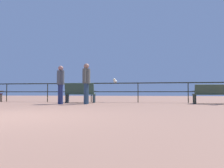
# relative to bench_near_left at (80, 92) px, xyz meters

# --- Properties ---
(ground_plane) EXTENTS (60.00, 60.00, 0.00)m
(ground_plane) POSITION_rel_bench_near_left_xyz_m (0.35, -6.17, -0.52)
(ground_plane) COLOR #946854
(pier_railing) EXTENTS (19.68, 0.05, 1.01)m
(pier_railing) POSITION_rel_bench_near_left_xyz_m (0.35, 0.85, 0.24)
(pier_railing) COLOR black
(pier_railing) RESTS_ON ground_plane
(bench_near_left) EXTENTS (1.48, 0.61, 0.97)m
(bench_near_left) POSITION_rel_bench_near_left_xyz_m (0.00, 0.00, 0.00)
(bench_near_left) COLOR #334F3F
(bench_near_left) RESTS_ON ground_plane
(bench_near_right) EXTENTS (1.80, 0.73, 0.86)m
(bench_near_right) POSITION_rel_bench_near_left_xyz_m (6.22, 0.01, -0.04)
(bench_near_right) COLOR #364A36
(bench_near_right) RESTS_ON ground_plane
(person_by_bench) EXTENTS (0.34, 0.57, 1.77)m
(person_by_bench) POSITION_rel_bench_near_left_xyz_m (0.65, -1.13, 0.49)
(person_by_bench) COLOR navy
(person_by_bench) RESTS_ON ground_plane
(person_at_railing) EXTENTS (0.41, 0.41, 1.67)m
(person_at_railing) POSITION_rel_bench_near_left_xyz_m (-0.47, -1.30, 0.44)
(person_at_railing) COLOR navy
(person_at_railing) RESTS_ON ground_plane
(seagull_on_rail) EXTENTS (0.23, 0.46, 0.22)m
(seagull_on_rail) POSITION_rel_bench_near_left_xyz_m (1.63, 0.83, 0.59)
(seagull_on_rail) COLOR white
(seagull_on_rail) RESTS_ON pier_railing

